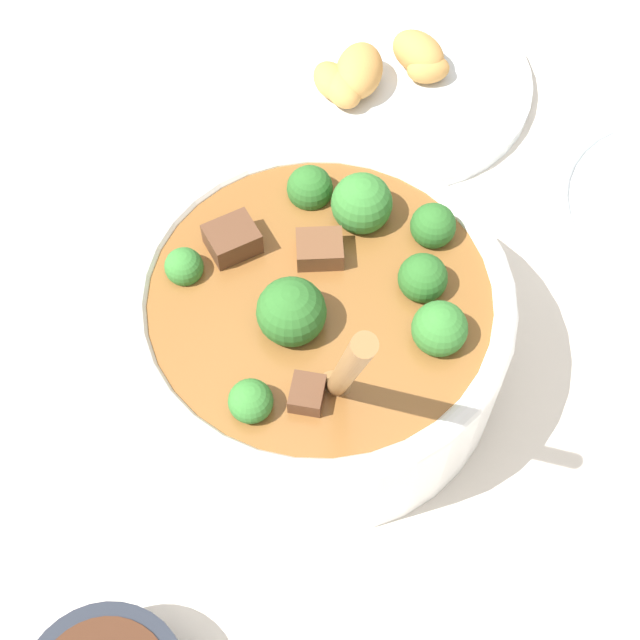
% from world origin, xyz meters
% --- Properties ---
extents(ground_plane, '(4.00, 4.00, 0.00)m').
position_xyz_m(ground_plane, '(0.00, 0.00, 0.00)').
color(ground_plane, silver).
extents(stew_bowl, '(0.25, 0.25, 0.25)m').
position_xyz_m(stew_bowl, '(0.00, 0.00, 0.06)').
color(stew_bowl, white).
rests_on(stew_bowl, ground_plane).
extents(food_plate, '(0.24, 0.24, 0.05)m').
position_xyz_m(food_plate, '(-0.13, 0.25, 0.01)').
color(food_plate, white).
rests_on(food_plate, ground_plane).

